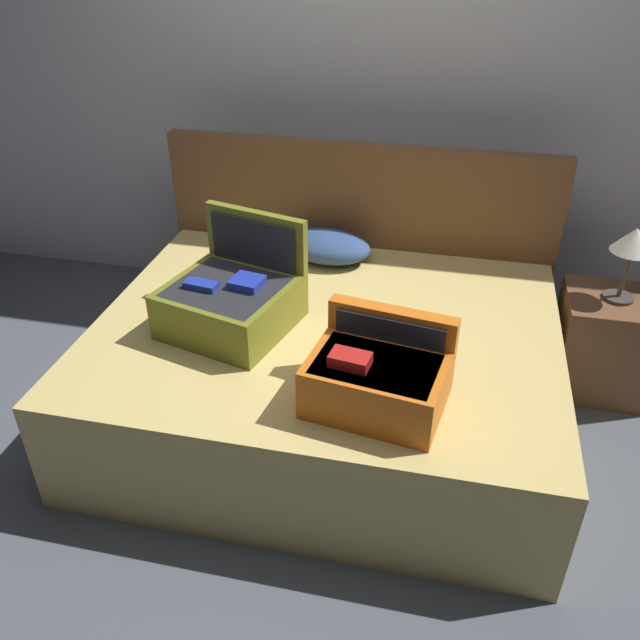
{
  "coord_description": "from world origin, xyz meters",
  "views": [
    {
      "loc": [
        0.49,
        -1.91,
        2.05
      ],
      "look_at": [
        0.0,
        0.28,
        0.62
      ],
      "focal_mm": 36.75,
      "sensor_mm": 36.0,
      "label": 1
    }
  ],
  "objects_px": {
    "nightstand": "(605,343)",
    "pillow_near_headboard": "(326,246)",
    "bed": "(326,373)",
    "hard_case_medium": "(378,377)",
    "hard_case_large": "(232,299)",
    "table_lamp": "(633,245)"
  },
  "relations": [
    {
      "from": "hard_case_large",
      "to": "pillow_near_headboard",
      "type": "height_order",
      "value": "hard_case_large"
    },
    {
      "from": "bed",
      "to": "pillow_near_headboard",
      "type": "distance_m",
      "value": 0.71
    },
    {
      "from": "hard_case_large",
      "to": "nightstand",
      "type": "xyz_separation_m",
      "value": [
        1.65,
        0.61,
        -0.39
      ]
    },
    {
      "from": "pillow_near_headboard",
      "to": "table_lamp",
      "type": "distance_m",
      "value": 1.41
    },
    {
      "from": "hard_case_large",
      "to": "table_lamp",
      "type": "bearing_deg",
      "value": 35.0
    },
    {
      "from": "bed",
      "to": "hard_case_large",
      "type": "distance_m",
      "value": 0.55
    },
    {
      "from": "hard_case_large",
      "to": "nightstand",
      "type": "relative_size",
      "value": 1.17
    },
    {
      "from": "pillow_near_headboard",
      "to": "nightstand",
      "type": "distance_m",
      "value": 1.44
    },
    {
      "from": "hard_case_medium",
      "to": "table_lamp",
      "type": "distance_m",
      "value": 1.4
    },
    {
      "from": "hard_case_medium",
      "to": "table_lamp",
      "type": "bearing_deg",
      "value": 54.35
    },
    {
      "from": "bed",
      "to": "hard_case_medium",
      "type": "height_order",
      "value": "hard_case_medium"
    },
    {
      "from": "pillow_near_headboard",
      "to": "nightstand",
      "type": "relative_size",
      "value": 0.9
    },
    {
      "from": "pillow_near_headboard",
      "to": "table_lamp",
      "type": "relative_size",
      "value": 1.28
    },
    {
      "from": "hard_case_medium",
      "to": "bed",
      "type": "bearing_deg",
      "value": 130.62
    },
    {
      "from": "bed",
      "to": "nightstand",
      "type": "height_order",
      "value": "bed"
    },
    {
      "from": "bed",
      "to": "hard_case_medium",
      "type": "bearing_deg",
      "value": -58.25
    },
    {
      "from": "bed",
      "to": "hard_case_large",
      "type": "bearing_deg",
      "value": -168.49
    },
    {
      "from": "nightstand",
      "to": "pillow_near_headboard",
      "type": "bearing_deg",
      "value": 176.84
    },
    {
      "from": "pillow_near_headboard",
      "to": "table_lamp",
      "type": "bearing_deg",
      "value": -3.16
    },
    {
      "from": "nightstand",
      "to": "table_lamp",
      "type": "height_order",
      "value": "table_lamp"
    },
    {
      "from": "hard_case_large",
      "to": "hard_case_medium",
      "type": "relative_size",
      "value": 1.12
    },
    {
      "from": "nightstand",
      "to": "hard_case_medium",
      "type": "bearing_deg",
      "value": -134.52
    }
  ]
}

